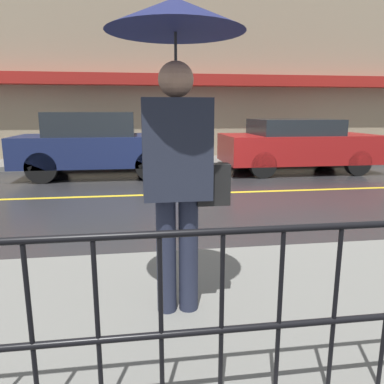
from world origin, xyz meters
name	(u,v)px	position (x,y,z in m)	size (l,w,h in m)	color
ground_plane	(211,193)	(0.00, 0.00, 0.00)	(80.00, 80.00, 0.00)	#262628
sidewalk_near	(319,306)	(0.00, -4.67, 0.07)	(28.00, 2.46, 0.14)	slate
sidewalk_far	(184,162)	(0.00, 4.35, 0.07)	(28.00, 1.81, 0.14)	slate
lane_marking	(211,193)	(0.00, 0.00, 0.00)	(25.20, 0.12, 0.01)	gold
building_storefront	(180,55)	(0.00, 5.39, 3.40)	(28.00, 0.85, 6.89)	gray
pedestrian	(177,90)	(-1.16, -4.67, 1.77)	(0.93, 0.93, 2.22)	#23283D
car_navy	(97,144)	(-2.45, 2.40, 0.82)	(4.02, 1.78, 1.61)	#19234C
car_red	(297,144)	(2.85, 2.40, 0.74)	(4.09, 1.91, 1.42)	maroon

